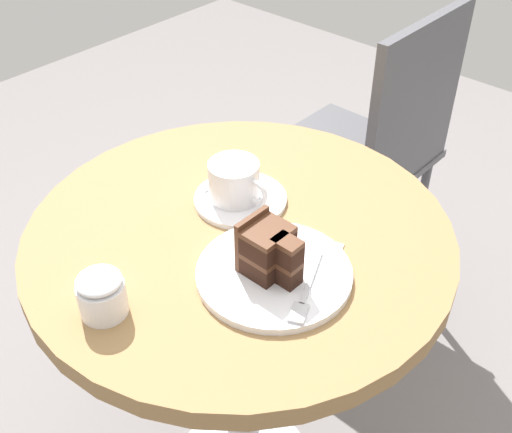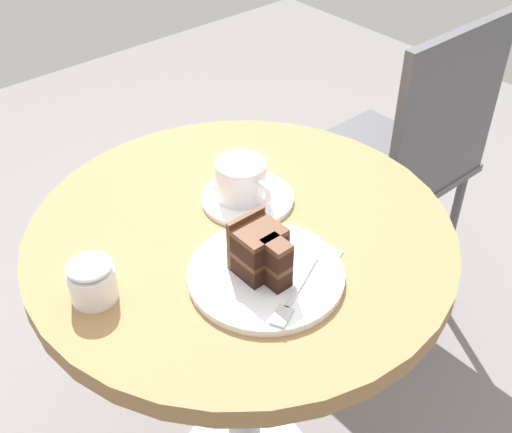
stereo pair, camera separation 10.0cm
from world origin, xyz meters
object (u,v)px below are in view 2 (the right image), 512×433
cake_plate (266,275)px  sugar_pot (92,279)px  cake_slice (260,251)px  cafe_chair (406,155)px  coffee_cup (242,179)px  teaspoon (245,177)px  saucer (247,198)px  napkin (278,265)px  fork (292,298)px

cake_plate → sugar_pot: (-0.13, -0.21, 0.03)m
cake_plate → cake_slice: cake_slice is taller
cafe_chair → sugar_pot: size_ratio=12.70×
coffee_cup → teaspoon: size_ratio=1.20×
saucer → coffee_cup: coffee_cup is taller
cake_slice → cafe_chair: bearing=109.4°
napkin → cafe_chair: 0.71m
cafe_chair → sugar_pot: (0.12, -0.89, 0.22)m
napkin → cafe_chair: cafe_chair is taller
cake_plate → cafe_chair: size_ratio=0.26×
teaspoon → cafe_chair: 0.58m
teaspoon → cafe_chair: (-0.04, 0.54, -0.20)m
cafe_chair → napkin: bearing=20.4°
saucer → cafe_chair: cafe_chair is taller
cake_slice → napkin: (-0.00, 0.04, -0.05)m
cake_plate → cake_slice: (-0.01, -0.01, 0.04)m
saucer → fork: size_ratio=1.11×
cake_slice → teaspoon: bearing=145.2°
napkin → sugar_pot: size_ratio=2.83×
cafe_chair → sugar_pot: bearing=7.5°
coffee_cup → sugar_pot: bearing=-82.6°
coffee_cup → cake_slice: size_ratio=1.29×
cake_slice → cafe_chair: (-0.24, 0.68, -0.24)m
teaspoon → cake_slice: 0.25m
teaspoon → cafe_chair: bearing=15.7°
coffee_cup → cake_slice: cake_slice is taller
teaspoon → sugar_pot: size_ratio=1.41×
coffee_cup → sugar_pot: size_ratio=1.69×
sugar_pot → fork: bearing=45.7°
saucer → napkin: 0.17m
coffee_cup → cake_plate: (0.17, -0.10, -0.04)m
saucer → cake_slice: 0.20m
sugar_pot → coffee_cup: bearing=97.4°
fork → sugar_pot: (-0.20, -0.20, 0.02)m
coffee_cup → cafe_chair: size_ratio=0.13×
coffee_cup → fork: 0.26m
teaspoon → fork: size_ratio=0.68×
fork → cafe_chair: cafe_chair is taller
teaspoon → napkin: 0.23m
saucer → coffee_cup: (-0.01, -0.01, 0.04)m
cake_slice → fork: 0.08m
saucer → cake_slice: size_ratio=1.76×
fork → cafe_chair: size_ratio=0.16×
coffee_cup → napkin: 0.18m
napkin → cake_slice: bearing=-89.2°
cake_plate → cake_slice: 0.05m
cake_plate → fork: 0.07m
teaspoon → napkin: bearing=-105.9°
coffee_cup → napkin: coffee_cup is taller
cafe_chair → sugar_pot: 0.92m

